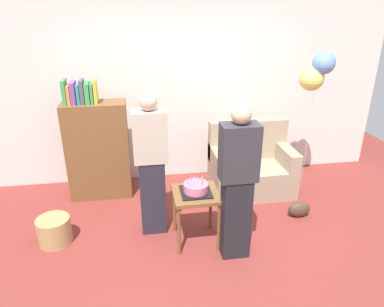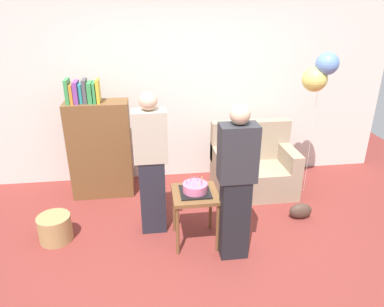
{
  "view_description": "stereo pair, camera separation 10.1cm",
  "coord_description": "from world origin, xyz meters",
  "px_view_note": "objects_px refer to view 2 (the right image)",
  "views": [
    {
      "loc": [
        -0.62,
        -2.89,
        2.46
      ],
      "look_at": [
        -0.06,
        0.58,
        0.95
      ],
      "focal_mm": 33.14,
      "sensor_mm": 36.0,
      "label": 1
    },
    {
      "loc": [
        -0.52,
        -2.9,
        2.46
      ],
      "look_at": [
        -0.06,
        0.58,
        0.95
      ],
      "focal_mm": 33.14,
      "sensor_mm": 36.0,
      "label": 2
    }
  ],
  "objects_px": {
    "wicker_basket": "(55,228)",
    "person_blowing_candles": "(151,164)",
    "couch": "(253,168)",
    "side_table": "(195,200)",
    "bookshelf": "(100,147)",
    "handbag": "(300,211)",
    "balloon_bunch": "(320,73)",
    "birthday_cake": "(195,188)",
    "person_holding_cake": "(236,184)"
  },
  "relations": [
    {
      "from": "couch",
      "to": "person_blowing_candles",
      "type": "distance_m",
      "value": 1.66
    },
    {
      "from": "bookshelf",
      "to": "birthday_cake",
      "type": "height_order",
      "value": "bookshelf"
    },
    {
      "from": "bookshelf",
      "to": "person_blowing_candles",
      "type": "height_order",
      "value": "person_blowing_candles"
    },
    {
      "from": "person_blowing_candles",
      "to": "side_table",
      "type": "bearing_deg",
      "value": -53.67
    },
    {
      "from": "bookshelf",
      "to": "person_holding_cake",
      "type": "distance_m",
      "value": 2.11
    },
    {
      "from": "birthday_cake",
      "to": "bookshelf",
      "type": "bearing_deg",
      "value": 131.91
    },
    {
      "from": "birthday_cake",
      "to": "person_holding_cake",
      "type": "xyz_separation_m",
      "value": [
        0.36,
        -0.28,
        0.17
      ]
    },
    {
      "from": "wicker_basket",
      "to": "side_table",
      "type": "bearing_deg",
      "value": -7.9
    },
    {
      "from": "person_holding_cake",
      "to": "couch",
      "type": "bearing_deg",
      "value": -87.16
    },
    {
      "from": "side_table",
      "to": "person_holding_cake",
      "type": "xyz_separation_m",
      "value": [
        0.36,
        -0.28,
        0.32
      ]
    },
    {
      "from": "balloon_bunch",
      "to": "couch",
      "type": "bearing_deg",
      "value": 168.68
    },
    {
      "from": "wicker_basket",
      "to": "birthday_cake",
      "type": "bearing_deg",
      "value": -7.9
    },
    {
      "from": "side_table",
      "to": "wicker_basket",
      "type": "distance_m",
      "value": 1.59
    },
    {
      "from": "birthday_cake",
      "to": "person_blowing_candles",
      "type": "distance_m",
      "value": 0.55
    },
    {
      "from": "balloon_bunch",
      "to": "person_blowing_candles",
      "type": "bearing_deg",
      "value": -163.9
    },
    {
      "from": "wicker_basket",
      "to": "person_blowing_candles",
      "type": "bearing_deg",
      "value": 3.63
    },
    {
      "from": "person_holding_cake",
      "to": "handbag",
      "type": "xyz_separation_m",
      "value": [
        0.98,
        0.55,
        -0.73
      ]
    },
    {
      "from": "person_blowing_candles",
      "to": "birthday_cake",
      "type": "bearing_deg",
      "value": -53.67
    },
    {
      "from": "birthday_cake",
      "to": "balloon_bunch",
      "type": "height_order",
      "value": "balloon_bunch"
    },
    {
      "from": "birthday_cake",
      "to": "person_blowing_candles",
      "type": "height_order",
      "value": "person_blowing_candles"
    },
    {
      "from": "couch",
      "to": "person_blowing_candles",
      "type": "bearing_deg",
      "value": -151.73
    },
    {
      "from": "birthday_cake",
      "to": "couch",
      "type": "bearing_deg",
      "value": 47.34
    },
    {
      "from": "birthday_cake",
      "to": "person_holding_cake",
      "type": "bearing_deg",
      "value": -37.63
    },
    {
      "from": "couch",
      "to": "birthday_cake",
      "type": "distance_m",
      "value": 1.44
    },
    {
      "from": "couch",
      "to": "bookshelf",
      "type": "distance_m",
      "value": 2.09
    },
    {
      "from": "person_blowing_candles",
      "to": "handbag",
      "type": "height_order",
      "value": "person_blowing_candles"
    },
    {
      "from": "couch",
      "to": "person_blowing_candles",
      "type": "relative_size",
      "value": 0.67
    },
    {
      "from": "birthday_cake",
      "to": "wicker_basket",
      "type": "height_order",
      "value": "birthday_cake"
    },
    {
      "from": "couch",
      "to": "bookshelf",
      "type": "bearing_deg",
      "value": 174.52
    },
    {
      "from": "bookshelf",
      "to": "wicker_basket",
      "type": "height_order",
      "value": "bookshelf"
    },
    {
      "from": "bookshelf",
      "to": "birthday_cake",
      "type": "xyz_separation_m",
      "value": [
        1.1,
        -1.23,
        -0.03
      ]
    },
    {
      "from": "person_blowing_candles",
      "to": "balloon_bunch",
      "type": "relative_size",
      "value": 0.85
    },
    {
      "from": "person_blowing_candles",
      "to": "bookshelf",
      "type": "bearing_deg",
      "value": 103.84
    },
    {
      "from": "bookshelf",
      "to": "balloon_bunch",
      "type": "relative_size",
      "value": 0.83
    },
    {
      "from": "couch",
      "to": "side_table",
      "type": "bearing_deg",
      "value": -132.66
    },
    {
      "from": "bookshelf",
      "to": "balloon_bunch",
      "type": "bearing_deg",
      "value": -7.0
    },
    {
      "from": "person_blowing_candles",
      "to": "wicker_basket",
      "type": "relative_size",
      "value": 4.53
    },
    {
      "from": "handbag",
      "to": "balloon_bunch",
      "type": "bearing_deg",
      "value": 63.06
    },
    {
      "from": "side_table",
      "to": "balloon_bunch",
      "type": "xyz_separation_m",
      "value": [
        1.66,
        0.89,
        1.14
      ]
    },
    {
      "from": "couch",
      "to": "wicker_basket",
      "type": "height_order",
      "value": "couch"
    },
    {
      "from": "birthday_cake",
      "to": "wicker_basket",
      "type": "distance_m",
      "value": 1.63
    },
    {
      "from": "birthday_cake",
      "to": "person_holding_cake",
      "type": "distance_m",
      "value": 0.49
    },
    {
      "from": "side_table",
      "to": "person_holding_cake",
      "type": "distance_m",
      "value": 0.56
    },
    {
      "from": "side_table",
      "to": "person_blowing_candles",
      "type": "distance_m",
      "value": 0.61
    },
    {
      "from": "person_holding_cake",
      "to": "birthday_cake",
      "type": "bearing_deg",
      "value": -10.65
    },
    {
      "from": "couch",
      "to": "handbag",
      "type": "relative_size",
      "value": 3.93
    },
    {
      "from": "side_table",
      "to": "handbag",
      "type": "distance_m",
      "value": 1.43
    },
    {
      "from": "person_blowing_candles",
      "to": "balloon_bunch",
      "type": "height_order",
      "value": "balloon_bunch"
    },
    {
      "from": "birthday_cake",
      "to": "person_blowing_candles",
      "type": "relative_size",
      "value": 0.2
    },
    {
      "from": "bookshelf",
      "to": "birthday_cake",
      "type": "distance_m",
      "value": 1.65
    }
  ]
}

